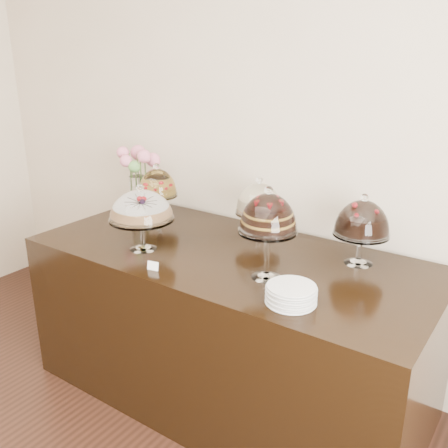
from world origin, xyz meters
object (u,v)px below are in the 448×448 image
Objects in this scene: flower_vase at (138,171)px; cake_stand_dark_choco at (362,221)px; cake_stand_sugar_sponge at (141,208)px; cake_stand_fruit_tart at (157,185)px; cake_stand_cheesecake at (259,201)px; cake_stand_choco_layer at (268,217)px; plate_stack at (291,295)px; display_counter at (229,326)px.

cake_stand_dark_choco is at bearing -1.60° from flower_vase.
cake_stand_fruit_tart is at bearing 122.59° from cake_stand_sugar_sponge.
cake_stand_dark_choco is (0.62, -0.04, 0.01)m from cake_stand_cheesecake.
cake_stand_sugar_sponge is at bearing -174.16° from cake_stand_choco_layer.
cake_stand_dark_choco is at bearing 81.75° from plate_stack.
cake_stand_sugar_sponge is at bearing -57.41° from cake_stand_fruit_tart.
display_counter is 10.16× the size of plate_stack.
cake_stand_dark_choco is at bearing 2.02° from cake_stand_fruit_tart.
cake_stand_cheesecake reaches higher than display_counter.
cake_stand_dark_choco reaches higher than plate_stack.
cake_stand_cheesecake is (-0.00, 0.31, 0.67)m from display_counter.
cake_stand_dark_choco is 1.02× the size of cake_stand_fruit_tart.
display_counter is 4.85× the size of cake_stand_choco_layer.
cake_stand_choco_layer is at bearing 5.84° from cake_stand_sugar_sponge.
cake_stand_choco_layer is 0.56m from cake_stand_cheesecake.
flower_vase reaches higher than cake_stand_dark_choco.
flower_vase reaches higher than cake_stand_cheesecake.
cake_stand_fruit_tart is at bearing 160.21° from cake_stand_choco_layer.
plate_stack is (0.54, -0.62, -0.17)m from cake_stand_cheesecake.
cake_stand_fruit_tart is at bearing -173.03° from cake_stand_cheesecake.
cake_stand_choco_layer is 2.09× the size of plate_stack.
cake_stand_cheesecake is 0.63m from cake_stand_dark_choco.
cake_stand_sugar_sponge is at bearing 174.43° from plate_stack.
cake_stand_fruit_tart is 0.86× the size of flower_vase.
cake_stand_choco_layer is 1.07× the size of flower_vase.
cake_stand_sugar_sponge is 1.70× the size of plate_stack.
cake_stand_sugar_sponge reaches higher than display_counter.
cake_stand_cheesecake is 1.65× the size of plate_stack.
flower_vase is 1.64m from plate_stack.
plate_stack is (1.24, -0.54, -0.18)m from cake_stand_fruit_tart.
cake_stand_choco_layer reaches higher than cake_stand_cheesecake.
display_counter is at bearing 27.76° from cake_stand_sugar_sponge.
plate_stack is (0.96, -0.09, -0.19)m from cake_stand_sugar_sponge.
flower_vase is at bearing 179.69° from cake_stand_cheesecake.
cake_stand_sugar_sponge is 1.03× the size of cake_stand_cheesecake.
cake_stand_cheesecake is 0.96m from flower_vase.
plate_stack is (0.22, -0.17, -0.27)m from cake_stand_choco_layer.
plate_stack is at bearing -5.57° from cake_stand_sugar_sponge.
cake_stand_dark_choco is 1.33m from cake_stand_fruit_tart.
cake_stand_sugar_sponge is 0.98m from plate_stack.
cake_stand_cheesecake is 0.71m from cake_stand_fruit_tart.
cake_stand_cheesecake is at bearing 130.92° from plate_stack.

